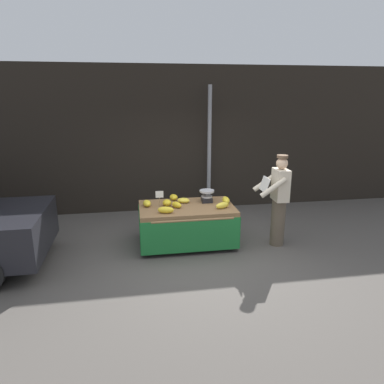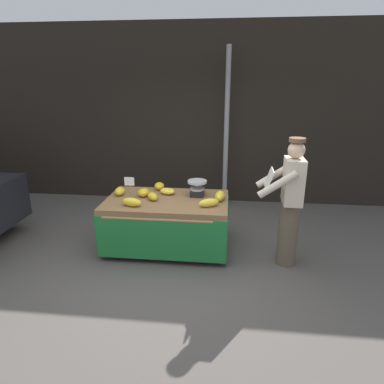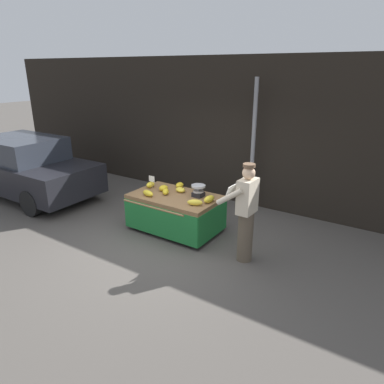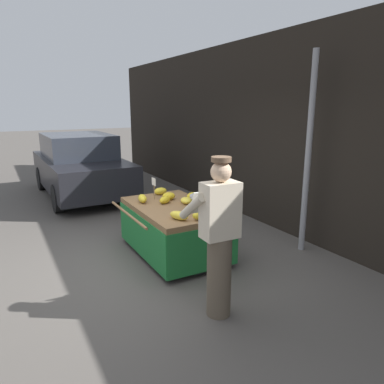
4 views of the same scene
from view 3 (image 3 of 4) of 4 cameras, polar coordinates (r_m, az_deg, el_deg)
ground_plane at (r=6.63m, az=-5.05°, el=-8.78°), size 60.00×60.00×0.00m
back_wall at (r=8.48m, az=7.34°, el=9.72°), size 16.00×0.24×3.42m
street_pole at (r=7.87m, az=9.90°, el=7.14°), size 0.09×0.09×2.97m
banana_cart at (r=7.01m, az=-2.74°, el=-2.10°), size 1.77×1.27×0.76m
weighing_scale at (r=6.83m, az=1.04°, el=0.19°), size 0.28×0.28×0.23m
price_sign at (r=7.08m, az=-6.57°, el=1.89°), size 0.14×0.01×0.34m
banana_bunch_0 at (r=7.19m, az=-4.67°, el=0.64°), size 0.18×0.21×0.12m
banana_bunch_1 at (r=6.41m, az=0.48°, el=-1.71°), size 0.31×0.22×0.11m
banana_bunch_2 at (r=6.99m, az=-4.32°, el=0.05°), size 0.23×0.26×0.11m
banana_bunch_3 at (r=6.93m, az=-7.18°, el=-0.20°), size 0.30×0.18×0.12m
banana_bunch_4 at (r=7.11m, az=-1.91°, el=0.37°), size 0.27×0.23×0.09m
banana_bunch_5 at (r=7.36m, az=-2.03°, el=1.12°), size 0.19×0.23×0.11m
banana_bunch_6 at (r=7.43m, az=-6.80°, el=1.19°), size 0.17×0.24×0.12m
banana_bunch_7 at (r=6.56m, az=2.80°, el=-1.17°), size 0.15×0.29×0.13m
vendor_person at (r=5.87m, az=8.73°, el=-3.36°), size 0.59×0.52×1.71m
parked_car at (r=9.85m, az=-25.37°, el=3.63°), size 3.92×1.78×1.51m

